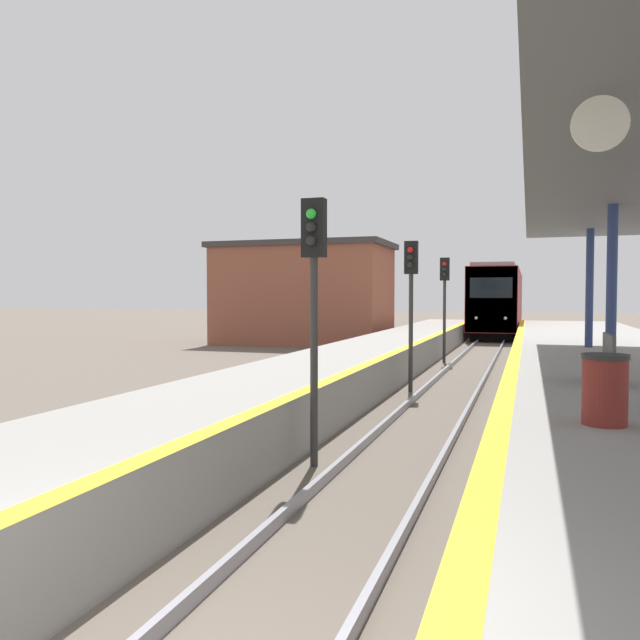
{
  "coord_description": "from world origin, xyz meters",
  "views": [
    {
      "loc": [
        1.99,
        -2.82,
        2.67
      ],
      "look_at": [
        -3.24,
        12.79,
        2.01
      ],
      "focal_mm": 35.0,
      "sensor_mm": 36.0,
      "label": 1
    }
  ],
  "objects_px": {
    "train": "(499,300)",
    "signal_far": "(445,289)",
    "signal_mid": "(411,286)",
    "signal_near": "(314,279)",
    "trash_bin": "(605,389)",
    "bench": "(601,358)"
  },
  "relations": [
    {
      "from": "bench",
      "to": "signal_mid",
      "type": "bearing_deg",
      "value": 134.98
    },
    {
      "from": "train",
      "to": "signal_near",
      "type": "distance_m",
      "value": 37.41
    },
    {
      "from": "bench",
      "to": "signal_far",
      "type": "bearing_deg",
      "value": 109.93
    },
    {
      "from": "signal_near",
      "to": "signal_far",
      "type": "relative_size",
      "value": 1.0
    },
    {
      "from": "signal_mid",
      "to": "train",
      "type": "bearing_deg",
      "value": 87.91
    },
    {
      "from": "signal_near",
      "to": "signal_mid",
      "type": "distance_m",
      "value": 7.93
    },
    {
      "from": "signal_far",
      "to": "trash_bin",
      "type": "height_order",
      "value": "signal_far"
    },
    {
      "from": "signal_near",
      "to": "bench",
      "type": "distance_m",
      "value": 5.87
    },
    {
      "from": "train",
      "to": "signal_far",
      "type": "bearing_deg",
      "value": -93.11
    },
    {
      "from": "signal_far",
      "to": "trash_bin",
      "type": "relative_size",
      "value": 4.61
    },
    {
      "from": "train",
      "to": "bench",
      "type": "distance_m",
      "value": 33.99
    },
    {
      "from": "signal_mid",
      "to": "trash_bin",
      "type": "distance_m",
      "value": 9.43
    },
    {
      "from": "signal_mid",
      "to": "bench",
      "type": "xyz_separation_m",
      "value": [
        4.37,
        -4.37,
        -1.41
      ]
    },
    {
      "from": "trash_bin",
      "to": "signal_near",
      "type": "bearing_deg",
      "value": 173.23
    },
    {
      "from": "signal_far",
      "to": "bench",
      "type": "distance_m",
      "value": 13.16
    },
    {
      "from": "signal_near",
      "to": "train",
      "type": "bearing_deg",
      "value": 88.23
    },
    {
      "from": "train",
      "to": "signal_mid",
      "type": "relative_size",
      "value": 5.21
    },
    {
      "from": "train",
      "to": "signal_mid",
      "type": "xyz_separation_m",
      "value": [
        -1.08,
        -29.45,
        0.61
      ]
    },
    {
      "from": "signal_far",
      "to": "signal_near",
      "type": "bearing_deg",
      "value": -89.94
    },
    {
      "from": "train",
      "to": "trash_bin",
      "type": "distance_m",
      "value": 37.99
    },
    {
      "from": "train",
      "to": "signal_mid",
      "type": "bearing_deg",
      "value": -92.09
    },
    {
      "from": "signal_near",
      "to": "signal_far",
      "type": "xyz_separation_m",
      "value": [
        -0.02,
        15.87,
        0.0
      ]
    }
  ]
}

